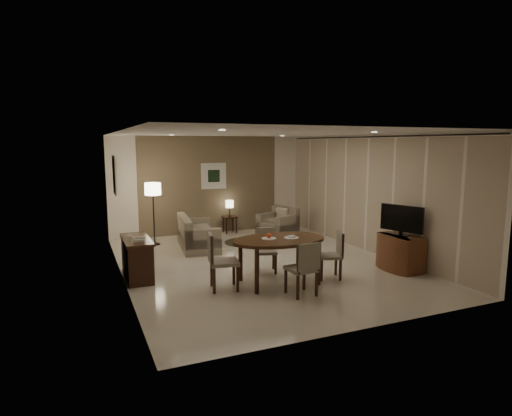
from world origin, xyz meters
name	(u,v)px	position (x,y,z in m)	size (l,w,h in m)	color
room_shell	(252,197)	(0.00, 0.40, 1.35)	(5.50, 7.00, 2.70)	beige
taupe_accent	(210,185)	(0.00, 3.48, 1.35)	(3.96, 0.03, 2.70)	#766449
curtain_wall	(367,195)	(2.68, 0.00, 1.32)	(0.08, 6.70, 2.58)	#C5B499
curtain_rod	(369,137)	(2.68, 0.00, 2.64)	(0.03, 0.03, 6.80)	black
art_back_frame	(214,176)	(0.10, 3.46, 1.60)	(0.72, 0.03, 0.72)	silver
art_back_canvas	(214,176)	(0.10, 3.44, 1.60)	(0.34, 0.01, 0.34)	black
art_left_frame	(115,175)	(-2.72, 1.20, 1.85)	(0.03, 0.60, 0.80)	silver
art_left_canvas	(115,175)	(-2.71, 1.20, 1.85)	(0.01, 0.46, 0.64)	gray
downlight_nl	(222,130)	(-1.40, -1.80, 2.69)	(0.10, 0.10, 0.01)	white
downlight_nr	(374,132)	(1.40, -1.80, 2.69)	(0.10, 0.10, 0.01)	white
downlight_fl	(171,135)	(-1.40, 1.80, 2.69)	(0.10, 0.10, 0.01)	white
downlight_fr	(282,136)	(1.40, 1.80, 2.69)	(0.10, 0.10, 0.01)	white
console_desk	(137,258)	(-2.49, 0.00, 0.38)	(0.48, 1.20, 0.75)	#3F2514
telephone	(138,239)	(-2.49, -0.30, 0.80)	(0.20, 0.14, 0.09)	white
tv_cabinet	(401,253)	(2.40, -1.50, 0.35)	(0.48, 0.90, 0.70)	brown
flat_tv	(402,219)	(2.38, -1.50, 1.02)	(0.06, 0.88, 0.60)	black
dining_table	(279,261)	(-0.18, -1.29, 0.41)	(1.73, 1.08, 0.81)	#3F2514
chair_near	(301,268)	(-0.12, -1.98, 0.46)	(0.44, 0.44, 0.91)	gray
chair_far	(266,251)	(-0.12, -0.59, 0.42)	(0.41, 0.41, 0.84)	gray
chair_left	(224,261)	(-1.20, -1.23, 0.49)	(0.48, 0.48, 0.99)	gray
chair_right	(329,255)	(0.80, -1.39, 0.44)	(0.42, 0.42, 0.87)	gray
plate_a	(269,239)	(-0.36, -1.24, 0.82)	(0.26, 0.26, 0.02)	white
plate_b	(292,238)	(0.04, -1.34, 0.82)	(0.26, 0.26, 0.02)	white
fruit_apple	(269,236)	(-0.36, -1.24, 0.87)	(0.09, 0.09, 0.09)	#C74316
napkin	(292,237)	(0.04, -1.34, 0.84)	(0.12, 0.08, 0.03)	white
round_rug	(247,242)	(0.48, 1.92, 0.01)	(1.13, 1.13, 0.01)	#393220
sofa	(198,232)	(-0.82, 1.81, 0.39)	(0.82, 1.64, 0.77)	gray
armchair	(278,222)	(1.53, 2.29, 0.39)	(0.87, 0.82, 0.78)	gray
side_table	(230,224)	(0.48, 3.22, 0.23)	(0.37, 0.37, 0.47)	black
table_lamp	(230,207)	(0.48, 3.22, 0.72)	(0.22, 0.22, 0.50)	#FFEAC1
floor_lamp	(154,214)	(-1.73, 2.58, 0.77)	(0.39, 0.39, 1.54)	#FFE5B7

